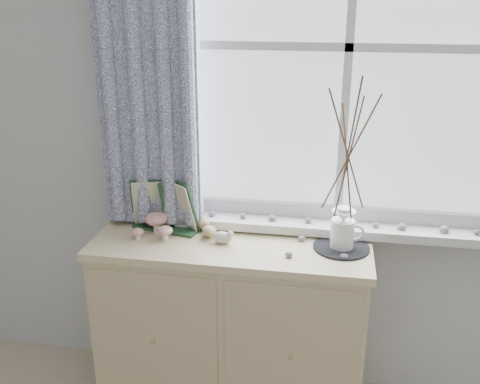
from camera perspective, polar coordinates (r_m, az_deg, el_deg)
The scene contains 9 objects.
room_shell at distance 0.52m, azimuth -18.37°, elevation -2.84°, with size 4.04×4.04×2.62m.
sideboard at distance 2.52m, azimuth -0.97°, elevation -14.08°, with size 1.20×0.45×0.85m.
botanical_book at distance 2.38m, azimuth -8.19°, elevation -1.55°, with size 0.35×0.13×0.24m, color #1E3F23, non-canonical shape.
toadstool_cluster at distance 2.38m, azimuth -8.93°, elevation -3.33°, with size 0.18×0.16×0.09m.
wooden_eggs at distance 2.37m, azimuth -3.60°, elevation -3.79°, with size 0.10×0.12×0.08m.
songbird_figurine at distance 2.29m, azimuth -1.89°, elevation -4.79°, with size 0.11×0.05×0.06m, color silver, non-canonical shape.
crocheted_doily at distance 2.29m, azimuth 10.75°, elevation -5.81°, with size 0.24×0.24×0.01m, color black.
twig_pitcher at distance 2.14m, azimuth 11.50°, elevation 4.37°, with size 0.33×0.33×0.74m.
sideboard_pebbles at distance 2.24m, azimuth 7.60°, elevation -6.12°, with size 0.25×0.19×0.02m.
Camera 1 is at (0.25, -0.29, 1.86)m, focal length 40.00 mm.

